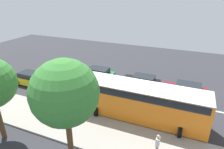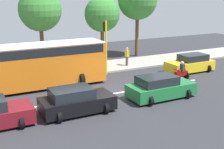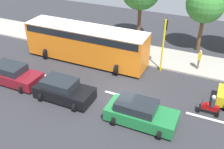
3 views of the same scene
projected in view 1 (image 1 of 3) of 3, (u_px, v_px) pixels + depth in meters
ground_plane at (106, 90)px, 22.17m from camera, size 40.00×60.00×0.10m
sidewalk at (71, 125)px, 16.20m from camera, size 4.00×60.00×0.15m
lane_stripe_far_north at (26, 73)px, 26.42m from camera, size 0.20×2.40×0.01m
lane_stripe_north at (62, 81)px, 24.28m from camera, size 0.20×2.40×0.01m
lane_stripe_mid at (106, 89)px, 22.15m from camera, size 0.20×2.40×0.01m
lane_stripe_south at (159, 100)px, 20.01m from camera, size 0.20×2.40×0.01m
car_green at (97, 74)px, 24.47m from camera, size 2.34×4.44×1.52m
car_yellow_cab at (32, 79)px, 23.06m from camera, size 2.26×4.21×1.52m
car_black at (141, 82)px, 22.30m from camera, size 2.34×4.21×1.52m
car_maroon at (185, 90)px, 20.46m from camera, size 2.30×4.43×1.52m
city_bus at (140, 100)px, 16.49m from camera, size 3.20×11.00×3.16m
motorcycle at (58, 77)px, 23.67m from camera, size 0.60×1.30×1.53m
pedestrian_near_signal at (157, 145)px, 12.78m from camera, size 0.40×0.24×1.69m
pedestrian_by_tree at (34, 99)px, 18.11m from camera, size 0.40×0.24×1.69m
traffic_light_corner at (66, 80)px, 17.50m from camera, size 0.49×0.24×4.50m
street_tree_center at (65, 93)px, 10.70m from camera, size 3.88×3.88×7.13m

